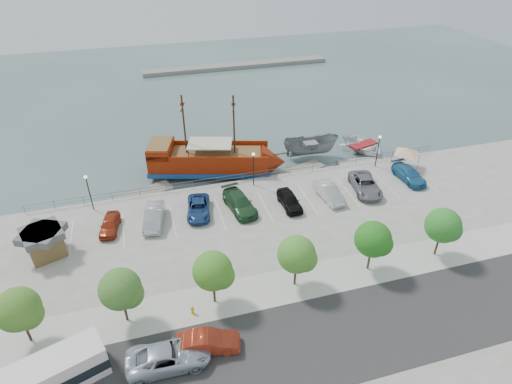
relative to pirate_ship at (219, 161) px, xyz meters
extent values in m
plane|color=#3F5655|center=(2.93, -11.85, -1.82)|extent=(160.00, 160.00, 0.00)
cube|color=#302F2F|center=(2.93, -27.85, -0.81)|extent=(100.00, 8.00, 0.04)
cube|color=beige|center=(2.93, -21.85, -0.81)|extent=(100.00, 4.00, 0.05)
cylinder|color=#595E61|center=(2.93, -4.05, 0.13)|extent=(50.00, 0.06, 0.06)
cylinder|color=#595E61|center=(2.93, -4.05, -0.27)|extent=(50.00, 0.06, 0.06)
cube|color=gray|center=(12.93, 43.15, -1.42)|extent=(40.00, 3.00, 0.80)
cube|color=maroon|center=(-1.20, 0.35, -0.09)|extent=(15.35, 8.53, 2.38)
cube|color=navy|center=(-1.20, 0.35, -0.86)|extent=(15.69, 8.87, 0.55)
cone|color=maroon|center=(6.53, -1.92, -0.09)|extent=(4.05, 5.04, 4.39)
cube|color=maroon|center=(-6.91, 2.03, 1.75)|extent=(3.93, 5.17, 1.28)
cube|color=brown|center=(-6.91, 2.03, 2.43)|extent=(3.65, 4.76, 0.11)
cube|color=brown|center=(-0.76, 0.22, 1.15)|extent=(12.56, 7.23, 0.14)
cube|color=maroon|center=(-0.58, 2.46, 1.43)|extent=(14.10, 4.31, 0.64)
cube|color=maroon|center=(-1.82, -1.76, 1.43)|extent=(14.10, 4.31, 0.64)
cylinder|color=#382111|center=(1.88, -0.55, 4.86)|extent=(0.27, 0.27, 7.51)
cylinder|color=#382111|center=(-3.83, 1.13, 4.86)|extent=(0.27, 0.27, 7.51)
cylinder|color=#382111|center=(1.88, -0.55, 7.15)|extent=(0.90, 2.67, 0.13)
cylinder|color=#382111|center=(-3.83, 1.13, 7.15)|extent=(0.90, 2.67, 0.13)
cube|color=beige|center=(-1.02, 0.30, 2.48)|extent=(6.08, 4.84, 0.11)
cylinder|color=#382111|center=(7.15, -2.11, 1.01)|extent=(2.23, 0.78, 0.54)
imported|color=slate|center=(12.64, 0.86, -0.39)|extent=(7.79, 3.96, 2.88)
imported|color=white|center=(20.40, 0.46, -1.14)|extent=(6.29, 7.64, 1.38)
cube|color=gray|center=(-10.03, -2.65, -1.61)|extent=(7.88, 4.75, 0.43)
cube|color=gray|center=(9.54, -2.65, -1.61)|extent=(7.84, 4.43, 0.43)
cube|color=gray|center=(18.76, -2.65, -1.64)|extent=(6.78, 2.65, 0.38)
cube|color=brown|center=(-18.96, -11.72, 0.26)|extent=(3.79, 3.79, 2.17)
cube|color=#4F4F50|center=(-18.96, -11.72, 1.59)|extent=(4.30, 4.30, 0.69)
cylinder|color=slate|center=(21.10, -5.41, 0.14)|extent=(0.06, 0.06, 1.94)
cylinder|color=slate|center=(23.38, -5.28, 0.14)|extent=(0.06, 0.06, 1.94)
cylinder|color=slate|center=(21.23, -7.69, 0.14)|extent=(0.06, 0.06, 1.94)
cylinder|color=slate|center=(23.51, -7.56, 0.14)|extent=(0.06, 0.06, 1.94)
pyramid|color=white|center=(22.31, -6.49, 1.86)|extent=(3.89, 3.89, 0.79)
imported|color=#A4AEBA|center=(-9.31, -26.73, 0.00)|extent=(5.97, 2.83, 1.65)
imported|color=maroon|center=(-6.40, -26.26, -0.06)|extent=(4.86, 2.50, 1.53)
cube|color=silver|center=(-16.98, -26.35, 0.45)|extent=(7.52, 4.59, 2.54)
cube|color=black|center=(-16.98, -26.35, 0.29)|extent=(7.65, 4.72, 0.81)
cylinder|color=#EBB200|center=(-7.02, -22.65, -0.52)|extent=(0.24, 0.24, 0.60)
sphere|color=#EBB200|center=(-7.02, -22.65, -0.20)|extent=(0.26, 0.26, 0.26)
cylinder|color=black|center=(-15.07, -5.35, 1.18)|extent=(0.12, 0.12, 4.00)
sphere|color=#FFF2CC|center=(-15.07, -5.35, 3.28)|extent=(0.36, 0.36, 0.36)
cylinder|color=black|center=(2.93, -5.35, 1.18)|extent=(0.12, 0.12, 4.00)
sphere|color=#FFF2CC|center=(2.93, -5.35, 3.28)|extent=(0.36, 0.36, 0.36)
cylinder|color=black|center=(18.93, -5.35, 1.18)|extent=(0.12, 0.12, 4.00)
sphere|color=#FFF2CC|center=(18.93, -5.35, 3.28)|extent=(0.36, 0.36, 0.36)
cylinder|color=#473321|center=(-19.07, -21.85, 0.28)|extent=(0.20, 0.20, 2.20)
sphere|color=#3E6921|center=(-19.07, -21.85, 2.58)|extent=(3.20, 3.20, 3.20)
sphere|color=#3E6921|center=(-18.47, -22.15, 2.18)|extent=(2.20, 2.20, 2.20)
cylinder|color=#473321|center=(-12.07, -21.85, 0.28)|extent=(0.20, 0.20, 2.20)
sphere|color=#396326|center=(-12.07, -21.85, 2.58)|extent=(3.20, 3.20, 3.20)
sphere|color=#396326|center=(-11.47, -22.15, 2.18)|extent=(2.20, 2.20, 2.20)
cylinder|color=#473321|center=(-5.07, -21.85, 0.28)|extent=(0.20, 0.20, 2.20)
sphere|color=#3C711F|center=(-5.07, -21.85, 2.58)|extent=(3.20, 3.20, 3.20)
sphere|color=#3C711F|center=(-4.47, -22.15, 2.18)|extent=(2.20, 2.20, 2.20)
cylinder|color=#473321|center=(1.93, -21.85, 0.28)|extent=(0.20, 0.20, 2.20)
sphere|color=#3E7725|center=(1.93, -21.85, 2.58)|extent=(3.20, 3.20, 3.20)
sphere|color=#3E7725|center=(2.53, -22.15, 2.18)|extent=(2.20, 2.20, 2.20)
cylinder|color=#473321|center=(8.93, -21.85, 0.28)|extent=(0.20, 0.20, 2.20)
sphere|color=#1F6418|center=(8.93, -21.85, 2.58)|extent=(3.20, 3.20, 3.20)
sphere|color=#1F6418|center=(9.53, -22.15, 2.18)|extent=(2.20, 2.20, 2.20)
cylinder|color=#473321|center=(15.93, -21.85, 0.28)|extent=(0.20, 0.20, 2.20)
sphere|color=#276E22|center=(15.93, -21.85, 2.58)|extent=(3.20, 3.20, 3.20)
sphere|color=#276E22|center=(16.53, -22.15, 2.18)|extent=(2.20, 2.20, 2.20)
imported|color=#9C2F15|center=(-13.29, -9.58, -0.12)|extent=(2.39, 4.35, 1.40)
imported|color=#ACAEB1|center=(-8.92, -9.64, 0.01)|extent=(2.68, 5.29, 1.66)
imported|color=navy|center=(-4.24, -9.24, -0.12)|extent=(3.19, 5.42, 1.42)
imported|color=#254E2B|center=(0.14, -9.68, 0.01)|extent=(3.25, 6.05, 1.66)
imported|color=black|center=(5.50, -10.65, -0.05)|extent=(1.91, 4.56, 1.54)
imported|color=silver|center=(10.26, -10.39, -0.02)|extent=(2.16, 5.01, 1.61)
imported|color=gray|center=(14.92, -10.11, -0.01)|extent=(3.70, 6.22, 1.62)
imported|color=#256695|center=(21.10, -9.37, -0.07)|extent=(2.35, 5.30, 1.51)
camera|label=1|loc=(-8.63, -46.48, 25.97)|focal=30.00mm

